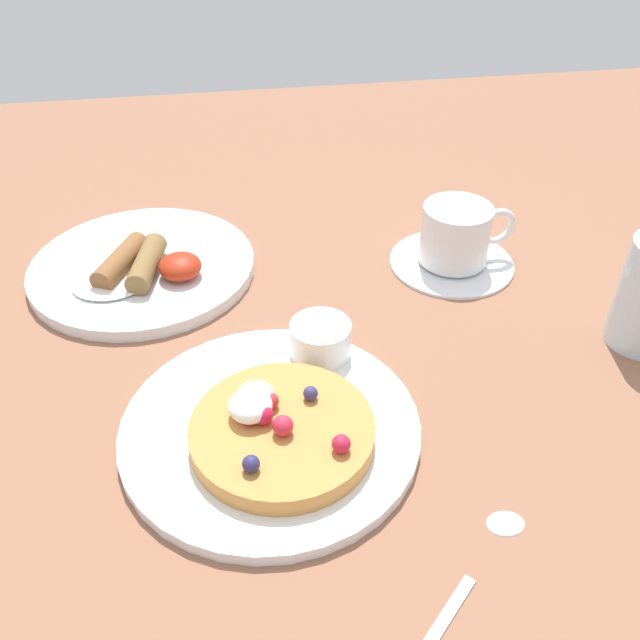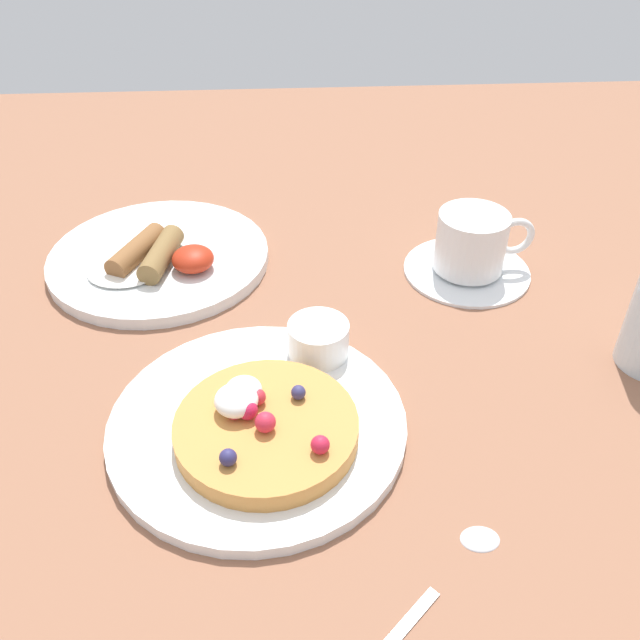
{
  "view_description": "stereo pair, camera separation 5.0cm",
  "coord_description": "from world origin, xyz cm",
  "px_view_note": "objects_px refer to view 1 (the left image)",
  "views": [
    {
      "loc": [
        -5.07,
        -46.04,
        42.07
      ],
      "look_at": [
        2.85,
        2.07,
        4.0
      ],
      "focal_mm": 38.2,
      "sensor_mm": 36.0,
      "label": 1
    },
    {
      "loc": [
        -0.07,
        -46.6,
        42.07
      ],
      "look_at": [
        2.85,
        2.07,
        4.0
      ],
      "focal_mm": 38.2,
      "sensor_mm": 36.0,
      "label": 2
    }
  ],
  "objects_px": {
    "coffee_saucer": "(451,261)",
    "teaspoon": "(478,566)",
    "breakfast_plate": "(143,267)",
    "coffee_cup": "(457,233)",
    "syrup_ramekin": "(321,339)",
    "pancake_plate": "(270,428)"
  },
  "relations": [
    {
      "from": "pancake_plate",
      "to": "coffee_saucer",
      "type": "xyz_separation_m",
      "value": [
        0.23,
        0.22,
        -0.0
      ]
    },
    {
      "from": "breakfast_plate",
      "to": "pancake_plate",
      "type": "bearing_deg",
      "value": -66.45
    },
    {
      "from": "breakfast_plate",
      "to": "coffee_cup",
      "type": "xyz_separation_m",
      "value": [
        0.34,
        -0.04,
        0.03
      ]
    },
    {
      "from": "syrup_ramekin",
      "to": "coffee_cup",
      "type": "xyz_separation_m",
      "value": [
        0.17,
        0.14,
        0.01
      ]
    },
    {
      "from": "pancake_plate",
      "to": "coffee_cup",
      "type": "distance_m",
      "value": 0.32
    },
    {
      "from": "coffee_cup",
      "to": "pancake_plate",
      "type": "bearing_deg",
      "value": -136.06
    },
    {
      "from": "coffee_saucer",
      "to": "teaspoon",
      "type": "xyz_separation_m",
      "value": [
        -0.1,
        -0.37,
        -0.0
      ]
    },
    {
      "from": "pancake_plate",
      "to": "coffee_saucer",
      "type": "distance_m",
      "value": 0.32
    },
    {
      "from": "syrup_ramekin",
      "to": "coffee_saucer",
      "type": "relative_size",
      "value": 0.41
    },
    {
      "from": "coffee_cup",
      "to": "teaspoon",
      "type": "distance_m",
      "value": 0.38
    },
    {
      "from": "breakfast_plate",
      "to": "teaspoon",
      "type": "xyz_separation_m",
      "value": [
        0.24,
        -0.41,
        -0.0
      ]
    },
    {
      "from": "coffee_cup",
      "to": "syrup_ramekin",
      "type": "bearing_deg",
      "value": -141.24
    },
    {
      "from": "breakfast_plate",
      "to": "teaspoon",
      "type": "bearing_deg",
      "value": -59.49
    },
    {
      "from": "pancake_plate",
      "to": "coffee_cup",
      "type": "relative_size",
      "value": 2.29
    },
    {
      "from": "coffee_saucer",
      "to": "teaspoon",
      "type": "relative_size",
      "value": 1.01
    },
    {
      "from": "breakfast_plate",
      "to": "teaspoon",
      "type": "relative_size",
      "value": 1.79
    },
    {
      "from": "coffee_saucer",
      "to": "teaspoon",
      "type": "height_order",
      "value": "coffee_saucer"
    },
    {
      "from": "breakfast_plate",
      "to": "coffee_saucer",
      "type": "xyz_separation_m",
      "value": [
        0.34,
        -0.04,
        -0.0
      ]
    },
    {
      "from": "pancake_plate",
      "to": "coffee_cup",
      "type": "height_order",
      "value": "coffee_cup"
    },
    {
      "from": "pancake_plate",
      "to": "coffee_cup",
      "type": "xyz_separation_m",
      "value": [
        0.23,
        0.22,
        0.03
      ]
    },
    {
      "from": "syrup_ramekin",
      "to": "coffee_saucer",
      "type": "distance_m",
      "value": 0.22
    },
    {
      "from": "breakfast_plate",
      "to": "coffee_cup",
      "type": "distance_m",
      "value": 0.35
    }
  ]
}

